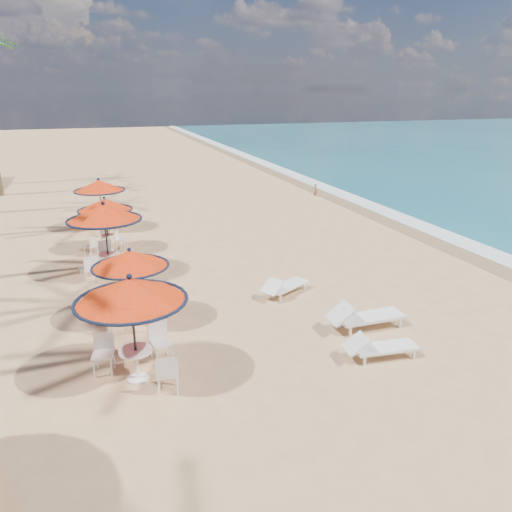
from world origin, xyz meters
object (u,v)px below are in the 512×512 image
Objects in this scene: station_1 at (131,267)px; lounger_mid at (363,316)px; station_2 at (105,222)px; lounger_far at (284,286)px; station_3 at (105,211)px; station_0 at (133,303)px; station_4 at (100,191)px; lounger_near at (378,347)px.

lounger_mid is at bearing -21.91° from station_1.
lounger_mid is at bearing -45.89° from station_2.
lounger_mid is at bearing -97.00° from lounger_far.
lounger_far is (-1.17, 2.86, -0.06)m from lounger_mid.
station_1 is at bearing -87.19° from station_3.
station_4 is at bearing 90.80° from station_0.
station_2 is at bearing 115.45° from lounger_far.
station_3 reaches higher than lounger_far.
station_0 is at bearing -88.00° from station_2.
lounger_far is (-0.70, 4.36, -0.00)m from lounger_near.
station_2 is 6.48m from lounger_far.
station_4 is 1.28× the size of lounger_near.
station_4 is at bearing 89.49° from station_2.
station_1 is 4.89m from lounger_far.
station_0 is 7.05m from station_2.
lounger_near reaches higher than lounger_far.
lounger_near is at bearing -9.57° from station_0.
station_0 is 1.14× the size of station_3.
station_0 reaches higher than lounger_mid.
station_0 is 13.50m from station_4.
station_2 is 1.41× the size of lounger_near.
lounger_mid is 3.09m from lounger_far.
station_2 is at bearing 133.97° from lounger_mid.
station_0 is at bearing -89.22° from station_3.
lounger_mid is (6.29, -6.49, -1.56)m from station_2.
station_0 reaches higher than lounger_far.
lounger_mid is at bearing 5.32° from station_0.
station_1 is at bearing 149.50° from lounger_near.
station_0 is 0.96× the size of station_2.
station_1 is at bearing -87.85° from station_4.
station_0 is 5.86m from lounger_near.
station_4 is 1.30× the size of lounger_far.
station_0 is 1.37× the size of lounger_far.
station_3 is 1.19× the size of lounger_near.
station_4 is 11.37m from lounger_far.
station_2 reaches higher than lounger_mid.
station_3 is 1.02× the size of lounger_mid.
lounger_near is at bearing -53.91° from station_2.
station_1 reaches higher than lounger_near.
station_2 is 1.10× the size of station_4.
station_2 is 9.17m from lounger_mid.
station_1 is 4.17m from station_2.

